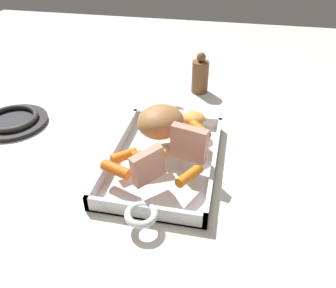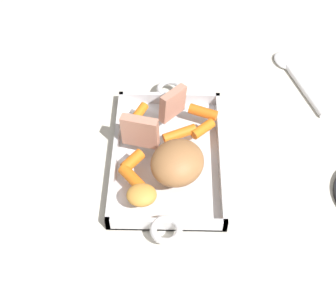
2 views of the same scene
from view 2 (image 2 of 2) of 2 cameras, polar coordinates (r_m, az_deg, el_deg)
name	(u,v)px [view 2 (image 2 of 2)]	position (r m, az deg, el deg)	size (l,w,h in m)	color
ground_plane	(168,160)	(1.03, 0.00, -1.91)	(2.31, 2.31, 0.00)	silver
roasting_dish	(168,157)	(1.02, 0.00, -1.56)	(0.43, 0.23, 0.04)	silver
pork_roast	(177,163)	(0.94, 1.11, -2.22)	(0.11, 0.10, 0.07)	#A87042
roast_slice_thin	(173,104)	(1.04, 0.55, 4.81)	(0.02, 0.07, 0.07)	tan
roast_slice_thick	(140,131)	(0.98, -3.33, 1.49)	(0.02, 0.08, 0.08)	tan
baby_carrot_center_left	(137,116)	(1.05, -3.70, 3.35)	(0.02, 0.02, 0.07)	orange
baby_carrot_long	(133,178)	(0.95, -4.21, -4.09)	(0.02, 0.02, 0.06)	orange
baby_carrot_southwest	(203,112)	(1.06, 4.18, 3.79)	(0.02, 0.02, 0.06)	orange
baby_carrot_northeast	(180,134)	(1.02, 1.38, 1.25)	(0.02, 0.02, 0.07)	orange
baby_carrot_southeast	(203,129)	(1.03, 4.14, 1.80)	(0.02, 0.02, 0.05)	orange
baby_carrot_center_right	(133,161)	(0.97, -4.21, -1.99)	(0.02, 0.02, 0.05)	orange
potato_near_roast	(142,195)	(0.92, -3.15, -6.04)	(0.06, 0.05, 0.03)	gold
serving_spoon	(294,75)	(1.24, 14.70, 7.92)	(0.23, 0.11, 0.02)	white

